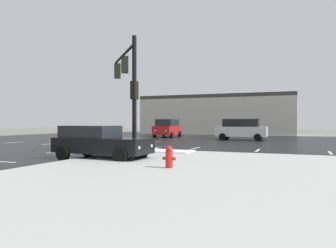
% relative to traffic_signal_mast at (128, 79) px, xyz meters
% --- Properties ---
extents(ground_plane, '(120.00, 120.00, 0.00)m').
position_rel_traffic_signal_mast_xyz_m(ground_plane, '(-3.81, 5.11, -4.09)').
color(ground_plane, slate).
extents(road_asphalt, '(44.00, 44.00, 0.02)m').
position_rel_traffic_signal_mast_xyz_m(road_asphalt, '(-3.81, 5.11, -4.08)').
color(road_asphalt, black).
rests_on(road_asphalt, ground_plane).
extents(sidewalk_corner, '(18.00, 18.00, 0.14)m').
position_rel_traffic_signal_mast_xyz_m(sidewalk_corner, '(8.19, -6.89, -4.02)').
color(sidewalk_corner, '#B2B2AD').
rests_on(sidewalk_corner, ground_plane).
extents(snow_strip_curbside, '(4.00, 1.60, 0.06)m').
position_rel_traffic_signal_mast_xyz_m(snow_strip_curbside, '(1.19, 1.11, -3.92)').
color(snow_strip_curbside, white).
rests_on(snow_strip_curbside, sidewalk_corner).
extents(lane_markings, '(36.15, 36.15, 0.01)m').
position_rel_traffic_signal_mast_xyz_m(lane_markings, '(-2.61, 3.73, -4.07)').
color(lane_markings, silver).
rests_on(lane_markings, road_asphalt).
extents(traffic_signal_mast, '(3.69, 4.28, 5.89)m').
position_rel_traffic_signal_mast_xyz_m(traffic_signal_mast, '(0.00, 0.00, 0.00)').
color(traffic_signal_mast, black).
rests_on(traffic_signal_mast, sidewalk_corner).
extents(fire_hydrant, '(0.48, 0.26, 0.79)m').
position_rel_traffic_signal_mast_xyz_m(fire_hydrant, '(4.24, -4.65, -3.56)').
color(fire_hydrant, red).
rests_on(fire_hydrant, sidewalk_corner).
extents(strip_building_background, '(21.58, 8.00, 5.54)m').
position_rel_traffic_signal_mast_xyz_m(strip_building_background, '(-2.43, 31.36, -1.32)').
color(strip_building_background, beige).
rests_on(strip_building_background, ground_plane).
extents(suv_white, '(4.85, 2.20, 2.03)m').
position_rel_traffic_signal_mast_xyz_m(suv_white, '(3.36, 16.37, -3.00)').
color(suv_white, white).
rests_on(suv_white, road_asphalt).
extents(suv_red, '(2.44, 4.94, 2.03)m').
position_rel_traffic_signal_mast_xyz_m(suv_red, '(-5.24, 18.53, -3.00)').
color(suv_red, '#B21919').
rests_on(suv_red, road_asphalt).
extents(sedan_black, '(4.59, 2.14, 1.58)m').
position_rel_traffic_signal_mast_xyz_m(sedan_black, '(-0.04, -2.67, -3.24)').
color(sedan_black, black).
rests_on(sedan_black, road_asphalt).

